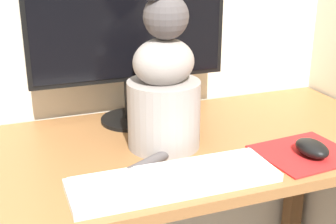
% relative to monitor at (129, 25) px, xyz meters
% --- Properties ---
extents(desk, '(1.35, 0.56, 0.72)m').
position_rel_monitor_xyz_m(desk, '(-0.02, -0.18, -0.38)').
color(desk, brown).
rests_on(desk, ground_plane).
extents(monitor, '(0.53, 0.17, 0.47)m').
position_rel_monitor_xyz_m(monitor, '(0.00, 0.00, 0.00)').
color(monitor, black).
rests_on(monitor, desk).
extents(keyboard, '(0.44, 0.14, 0.02)m').
position_rel_monitor_xyz_m(keyboard, '(-0.02, -0.37, -0.26)').
color(keyboard, silver).
rests_on(keyboard, desk).
extents(mousepad_right, '(0.22, 0.20, 0.00)m').
position_rel_monitor_xyz_m(mousepad_right, '(0.32, -0.35, -0.27)').
color(mousepad_right, red).
rests_on(mousepad_right, desk).
extents(computer_mouse_right, '(0.06, 0.10, 0.04)m').
position_rel_monitor_xyz_m(computer_mouse_right, '(0.33, -0.37, -0.25)').
color(computer_mouse_right, black).
rests_on(computer_mouse_right, mousepad_right).
extents(cat, '(0.24, 0.25, 0.40)m').
position_rel_monitor_xyz_m(cat, '(0.03, -0.19, -0.12)').
color(cat, gray).
rests_on(cat, desk).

